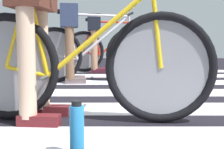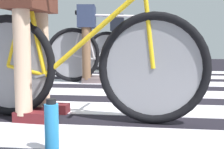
# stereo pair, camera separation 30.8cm
# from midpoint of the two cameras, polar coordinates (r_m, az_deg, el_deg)

# --- Properties ---
(ground) EXTENTS (18.00, 14.00, 0.02)m
(ground) POSITION_cam_midpoint_polar(r_m,az_deg,el_deg) (2.92, 9.50, -4.47)
(ground) COLOR black
(crosswalk_markings) EXTENTS (5.40, 5.78, 0.00)m
(crosswalk_markings) POSITION_cam_midpoint_polar(r_m,az_deg,el_deg) (2.76, 10.46, -4.85)
(crosswalk_markings) COLOR silver
(crosswalk_markings) RESTS_ON ground
(bicycle_1_of_3) EXTENTS (1.74, 0.52, 0.93)m
(bicycle_1_of_3) POSITION_cam_midpoint_polar(r_m,az_deg,el_deg) (1.99, -2.56, 2.17)
(bicycle_1_of_3) COLOR black
(bicycle_1_of_3) RESTS_ON ground
(cyclist_1_of_3) EXTENTS (0.34, 0.43, 1.01)m
(cyclist_1_of_3) POSITION_cam_midpoint_polar(r_m,az_deg,el_deg) (2.09, -11.00, 9.68)
(cyclist_1_of_3) COLOR beige
(cyclist_1_of_3) RESTS_ON ground
(bicycle_2_of_3) EXTENTS (1.73, 0.52, 0.93)m
(bicycle_2_of_3) POSITION_cam_midpoint_polar(r_m,az_deg,el_deg) (3.93, 2.05, 4.12)
(bicycle_2_of_3) COLOR black
(bicycle_2_of_3) RESTS_ON ground
(cyclist_2_of_3) EXTENTS (0.36, 0.44, 0.99)m
(cyclist_2_of_3) POSITION_cam_midpoint_polar(r_m,az_deg,el_deg) (3.93, -2.50, 7.86)
(cyclist_2_of_3) COLOR brown
(cyclist_2_of_3) RESTS_ON ground
(bicycle_3_of_3) EXTENTS (1.74, 0.52, 0.93)m
(bicycle_3_of_3) POSITION_cam_midpoint_polar(r_m,az_deg,el_deg) (5.27, 6.13, 4.59)
(bicycle_3_of_3) COLOR black
(bicycle_3_of_3) RESTS_ON ground
(cyclist_3_of_3) EXTENTS (0.33, 0.42, 1.00)m
(cyclist_3_of_3) POSITION_cam_midpoint_polar(r_m,az_deg,el_deg) (5.27, 2.76, 7.47)
(cyclist_3_of_3) COLOR #A87A5B
(cyclist_3_of_3) RESTS_ON ground
(water_bottle) EXTENTS (0.07, 0.07, 0.26)m
(water_bottle) POSITION_cam_midpoint_polar(r_m,az_deg,el_deg) (1.42, -5.45, -10.19)
(water_bottle) COLOR #2E94E0
(water_bottle) RESTS_ON ground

